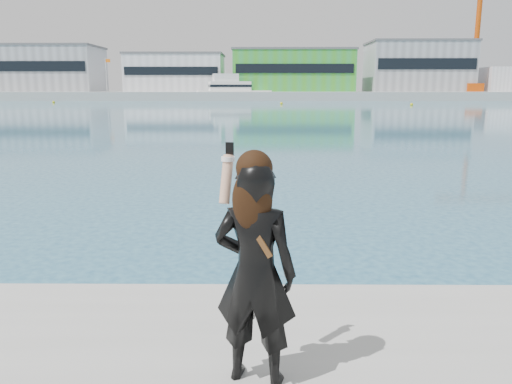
% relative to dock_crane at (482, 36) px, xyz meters
% --- Properties ---
extents(far_quay, '(320.00, 40.00, 2.00)m').
position_rel_dock_crane_xyz_m(far_quay, '(-53.20, 8.00, -14.07)').
color(far_quay, '#9E9E99').
rests_on(far_quay, ground).
extents(warehouse_grey_left, '(26.52, 16.36, 11.50)m').
position_rel_dock_crane_xyz_m(warehouse_grey_left, '(-108.20, 5.98, -7.30)').
color(warehouse_grey_left, gray).
rests_on(warehouse_grey_left, far_quay).
extents(warehouse_white, '(24.48, 15.35, 9.50)m').
position_rel_dock_crane_xyz_m(warehouse_white, '(-75.20, 5.98, -8.31)').
color(warehouse_white, silver).
rests_on(warehouse_white, far_quay).
extents(warehouse_green, '(30.60, 16.36, 10.50)m').
position_rel_dock_crane_xyz_m(warehouse_green, '(-45.20, 5.98, -7.81)').
color(warehouse_green, green).
rests_on(warehouse_green, far_quay).
extents(warehouse_grey_right, '(25.50, 15.35, 12.50)m').
position_rel_dock_crane_xyz_m(warehouse_grey_right, '(-13.20, 5.98, -6.80)').
color(warehouse_grey_right, gray).
rests_on(warehouse_grey_right, far_quay).
extents(ancillary_shed, '(12.00, 10.00, 6.00)m').
position_rel_dock_crane_xyz_m(ancillary_shed, '(8.80, 4.00, -10.07)').
color(ancillary_shed, silver).
rests_on(ancillary_shed, far_quay).
extents(dock_crane, '(23.00, 4.00, 24.00)m').
position_rel_dock_crane_xyz_m(dock_crane, '(0.00, 0.00, 0.00)').
color(dock_crane, '#E4500D').
rests_on(dock_crane, far_quay).
extents(flagpole_left, '(1.28, 0.16, 8.00)m').
position_rel_dock_crane_xyz_m(flagpole_left, '(-91.11, -1.00, -8.53)').
color(flagpole_left, silver).
rests_on(flagpole_left, far_quay).
extents(flagpole_right, '(1.28, 0.16, 8.00)m').
position_rel_dock_crane_xyz_m(flagpole_right, '(-31.11, -1.00, -8.53)').
color(flagpole_right, silver).
rests_on(flagpole_right, far_quay).
extents(motor_yacht, '(17.96, 8.44, 8.09)m').
position_rel_dock_crane_xyz_m(motor_yacht, '(-60.25, -5.35, -12.79)').
color(motor_yacht, white).
rests_on(motor_yacht, ground).
extents(buoy_near, '(0.50, 0.50, 0.50)m').
position_rel_dock_crane_xyz_m(buoy_near, '(-28.27, -41.35, -15.07)').
color(buoy_near, '#D9CA0B').
rests_on(buoy_near, ground).
extents(buoy_far, '(0.50, 0.50, 0.50)m').
position_rel_dock_crane_xyz_m(buoy_far, '(-93.70, -27.67, -15.07)').
color(buoy_far, '#D9CA0B').
rests_on(buoy_far, ground).
extents(buoy_extra, '(0.50, 0.50, 0.50)m').
position_rel_dock_crane_xyz_m(buoy_extra, '(-49.71, -35.52, -15.07)').
color(buoy_extra, '#D9CA0B').
rests_on(buoy_extra, ground).
extents(woman, '(0.62, 0.48, 1.59)m').
position_rel_dock_crane_xyz_m(woman, '(-53.53, -122.67, -13.46)').
color(woman, black).
rests_on(woman, near_quay).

